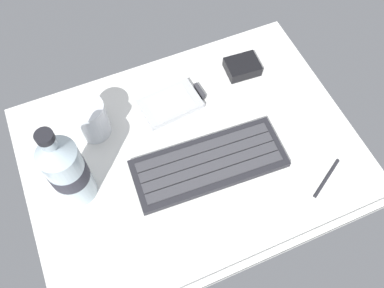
{
  "coord_description": "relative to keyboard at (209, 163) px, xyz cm",
  "views": [
    {
      "loc": [
        -13.89,
        -32.82,
        69.29
      ],
      "look_at": [
        0.0,
        0.0,
        3.0
      ],
      "focal_mm": 37.38,
      "sensor_mm": 36.0,
      "label": 1
    }
  ],
  "objects": [
    {
      "name": "keyboard",
      "position": [
        0.0,
        0.0,
        0.0
      ],
      "size": [
        29.56,
        12.57,
        1.7
      ],
      "color": "#232328",
      "rests_on": "ground_plane"
    },
    {
      "name": "water_bottle",
      "position": [
        -24.1,
        4.68,
        8.2
      ],
      "size": [
        6.73,
        6.73,
        20.8
      ],
      "color": "silver",
      "rests_on": "ground_plane"
    },
    {
      "name": "stylus_pen",
      "position": [
        19.33,
        -11.13,
        -0.46
      ],
      "size": [
        8.56,
        5.4,
        0.7
      ],
      "primitive_type": "cylinder",
      "rotation": [
        0.0,
        1.57,
        0.53
      ],
      "color": "#26262B",
      "rests_on": "ground_plane"
    },
    {
      "name": "ground_plane",
      "position": [
        -1.76,
        3.79,
        -1.79
      ],
      "size": [
        64.0,
        48.0,
        2.8
      ],
      "color": "silver"
    },
    {
      "name": "juice_cup",
      "position": [
        -17.71,
        15.92,
        3.1
      ],
      "size": [
        6.4,
        6.4,
        8.5
      ],
      "color": "silver",
      "rests_on": "ground_plane"
    },
    {
      "name": "handheld_device",
      "position": [
        -1.1,
        15.54,
        -0.08
      ],
      "size": [
        13.31,
        8.78,
        1.5
      ],
      "color": "#B7BABF",
      "rests_on": "ground_plane"
    },
    {
      "name": "charger_block",
      "position": [
        16.04,
        18.15,
        0.39
      ],
      "size": [
        7.37,
        6.07,
        2.4
      ],
      "primitive_type": "cube",
      "rotation": [
        0.0,
        0.0,
        -0.07
      ],
      "color": "black",
      "rests_on": "ground_plane"
    }
  ]
}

